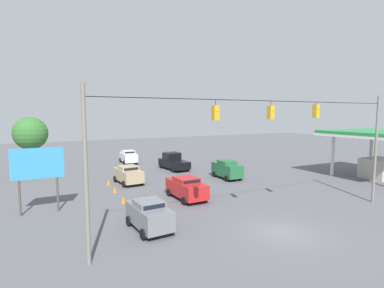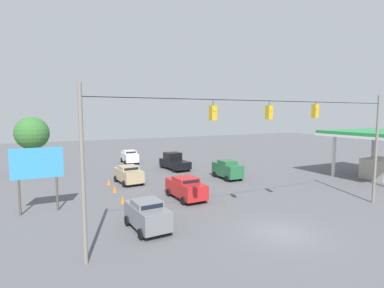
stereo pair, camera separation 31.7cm
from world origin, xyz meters
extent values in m
plane|color=#56565B|center=(0.00, 0.00, 0.00)|extent=(140.00, 140.00, 0.00)
cylinder|color=slate|center=(-10.96, -1.40, 4.27)|extent=(0.20, 0.20, 8.53)
cylinder|color=slate|center=(10.96, -1.40, 4.27)|extent=(0.20, 0.20, 8.53)
cylinder|color=black|center=(0.00, -1.40, 7.91)|extent=(21.93, 0.04, 0.04)
cube|color=gold|center=(-4.00, -1.40, 7.29)|extent=(0.32, 0.36, 0.92)
cylinder|color=black|center=(-4.00, -1.40, 7.83)|extent=(0.03, 0.03, 0.16)
cylinder|color=orange|center=(-4.00, -1.21, 7.50)|extent=(0.20, 0.02, 0.20)
cube|color=gold|center=(0.00, -1.40, 7.20)|extent=(0.32, 0.36, 0.84)
cylinder|color=black|center=(0.00, -1.40, 7.76)|extent=(0.03, 0.03, 0.29)
cylinder|color=orange|center=(0.00, -1.21, 7.39)|extent=(0.20, 0.02, 0.20)
cube|color=gold|center=(4.00, -1.40, 7.17)|extent=(0.32, 0.36, 0.83)
cylinder|color=black|center=(4.00, -1.40, 7.74)|extent=(0.03, 0.03, 0.33)
cylinder|color=orange|center=(4.00, -1.21, 7.35)|extent=(0.20, 0.02, 0.20)
cube|color=red|center=(2.01, -9.13, 0.90)|extent=(1.98, 4.46, 1.16)
cube|color=red|center=(2.01, -9.13, 1.66)|extent=(1.77, 1.98, 0.36)
cube|color=black|center=(1.99, -8.15, 1.66)|extent=(1.50, 0.05, 0.25)
cylinder|color=black|center=(2.92, -7.68, 0.32)|extent=(0.23, 0.64, 0.64)
cylinder|color=black|center=(1.04, -7.72, 0.32)|extent=(0.23, 0.64, 0.64)
cylinder|color=black|center=(2.98, -10.55, 0.32)|extent=(0.23, 0.64, 0.64)
cylinder|color=black|center=(1.10, -10.59, 0.32)|extent=(0.23, 0.64, 0.64)
cube|color=black|center=(-2.41, -21.69, 0.77)|extent=(2.43, 5.19, 0.90)
cube|color=black|center=(-2.36, -22.29, 1.67)|extent=(2.01, 1.96, 0.90)
cube|color=black|center=(-2.28, -23.20, 1.67)|extent=(1.62, 0.15, 0.63)
cylinder|color=black|center=(-3.28, -23.40, 0.32)|extent=(0.27, 0.66, 0.64)
cylinder|color=black|center=(-1.26, -23.24, 0.32)|extent=(0.27, 0.66, 0.64)
cylinder|color=black|center=(-3.55, -20.14, 0.32)|extent=(0.27, 0.66, 0.64)
cylinder|color=black|center=(-1.53, -19.97, 0.32)|extent=(0.27, 0.66, 0.64)
cube|color=silver|center=(1.45, -29.22, 0.90)|extent=(1.94, 4.19, 1.16)
cube|color=silver|center=(1.45, -29.22, 1.66)|extent=(1.70, 1.88, 0.36)
cube|color=black|center=(1.48, -28.30, 1.66)|extent=(1.42, 0.08, 0.25)
cylinder|color=black|center=(2.39, -27.91, 0.32)|extent=(0.25, 0.65, 0.64)
cylinder|color=black|center=(0.62, -27.84, 0.32)|extent=(0.25, 0.65, 0.64)
cylinder|color=black|center=(2.28, -30.59, 0.32)|extent=(0.25, 0.65, 0.64)
cylinder|color=black|center=(0.51, -30.52, 0.32)|extent=(0.25, 0.65, 0.64)
cube|color=#236038|center=(-5.44, -14.16, 0.98)|extent=(1.80, 3.96, 1.33)
cube|color=#236038|center=(-5.44, -14.16, 1.83)|extent=(1.62, 1.76, 0.36)
cube|color=black|center=(-5.45, -15.03, 1.83)|extent=(1.38, 0.05, 0.25)
cylinder|color=black|center=(-6.32, -15.42, 0.32)|extent=(0.23, 0.64, 0.64)
cylinder|color=black|center=(-4.60, -15.45, 0.32)|extent=(0.23, 0.64, 0.64)
cylinder|color=black|center=(-6.27, -12.86, 0.32)|extent=(0.23, 0.64, 0.64)
cylinder|color=black|center=(-4.55, -12.90, 0.32)|extent=(0.23, 0.64, 0.64)
cube|color=tan|center=(4.85, -16.85, 0.89)|extent=(2.20, 4.26, 1.14)
cube|color=tan|center=(4.85, -16.85, 1.64)|extent=(1.86, 1.95, 0.36)
cube|color=black|center=(4.78, -15.94, 1.64)|extent=(1.48, 0.15, 0.25)
cylinder|color=black|center=(5.66, -15.44, 0.32)|extent=(0.27, 0.66, 0.64)
cylinder|color=black|center=(3.81, -15.60, 0.32)|extent=(0.27, 0.66, 0.64)
cylinder|color=black|center=(5.89, -18.10, 0.32)|extent=(0.27, 0.66, 0.64)
cylinder|color=black|center=(4.05, -18.26, 0.32)|extent=(0.27, 0.66, 0.64)
cube|color=slate|center=(7.01, -4.17, 0.91)|extent=(1.95, 3.90, 1.17)
cube|color=slate|center=(7.01, -4.17, 1.67)|extent=(1.69, 1.77, 0.36)
cube|color=black|center=(6.96, -3.32, 1.67)|extent=(1.38, 0.10, 0.25)
cylinder|color=black|center=(7.79, -2.88, 0.32)|extent=(0.26, 0.65, 0.64)
cylinder|color=black|center=(6.07, -2.99, 0.32)|extent=(0.26, 0.65, 0.64)
cylinder|color=black|center=(7.95, -5.35, 0.32)|extent=(0.26, 0.65, 0.64)
cylinder|color=black|center=(6.23, -5.46, 0.32)|extent=(0.26, 0.65, 0.64)
cone|color=orange|center=(6.95, -3.55, 0.29)|extent=(0.36, 0.36, 0.58)
cone|color=orange|center=(6.93, -6.98, 0.29)|extent=(0.36, 0.36, 0.58)
cone|color=orange|center=(7.05, -10.29, 0.29)|extent=(0.36, 0.36, 0.58)
cone|color=orange|center=(6.90, -13.94, 0.29)|extent=(0.36, 0.36, 0.58)
cone|color=orange|center=(6.80, -17.08, 0.29)|extent=(0.36, 0.36, 0.58)
cube|color=#288442|center=(-20.57, -6.62, 5.07)|extent=(10.13, 9.27, 0.35)
cube|color=white|center=(-20.57, -6.62, 4.77)|extent=(10.23, 9.37, 0.24)
cylinder|color=silver|center=(-24.11, -9.87, 2.45)|extent=(0.36, 0.36, 4.89)
cylinder|color=silver|center=(-17.02, -9.87, 2.45)|extent=(0.36, 0.36, 4.89)
cube|color=#B2AD9E|center=(-20.57, -6.62, 1.10)|extent=(3.54, 2.78, 2.20)
cylinder|color=#4C473D|center=(11.77, -10.68, 1.26)|extent=(0.16, 0.16, 2.52)
cylinder|color=#4C473D|center=(14.19, -10.68, 1.26)|extent=(0.16, 0.16, 2.52)
cube|color=#338CBF|center=(12.98, -10.68, 3.62)|extent=(3.45, 0.12, 2.20)
cylinder|color=#4C3823|center=(13.67, -27.35, 1.86)|extent=(0.43, 0.43, 3.72)
sphere|color=#336B2D|center=(13.67, -27.35, 4.79)|extent=(3.89, 3.89, 3.89)
camera|label=1|loc=(12.82, 12.89, 7.14)|focal=28.00mm
camera|label=2|loc=(12.54, 13.03, 7.14)|focal=28.00mm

